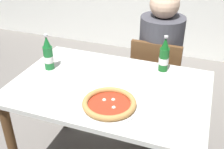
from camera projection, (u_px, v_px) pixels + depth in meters
dining_table_main at (109, 101)px, 1.74m from camera, size 1.20×0.80×0.75m
chair_behind_table at (156, 80)px, 2.26m from camera, size 0.41×0.41×0.85m
diner_seated at (159, 66)px, 2.25m from camera, size 0.34×0.34×1.21m
pizza_margherita_near at (109, 104)px, 1.48m from camera, size 0.32×0.32×0.04m
beer_bottle_left at (48, 55)px, 1.82m from camera, size 0.07×0.07×0.25m
beer_bottle_center at (164, 56)px, 1.80m from camera, size 0.07×0.07×0.25m
napkin_with_cutlery at (80, 59)px, 1.99m from camera, size 0.21×0.21×0.01m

